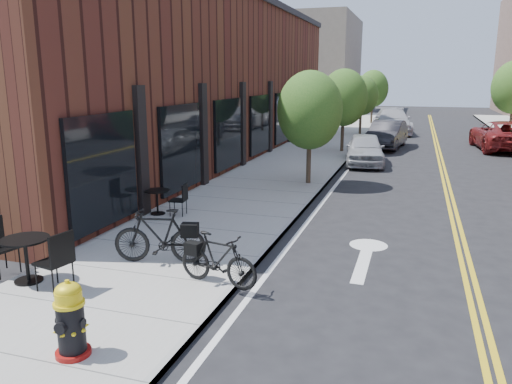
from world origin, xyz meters
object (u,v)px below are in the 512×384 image
(bicycle_left, at_px, (160,236))
(bistro_set_b, at_px, (26,253))
(fire_hydrant, at_px, (71,320))
(bicycle_right, at_px, (218,259))
(parked_car_a, at_px, (365,149))
(parked_car_c, at_px, (392,121))
(parked_car_b, at_px, (387,134))
(parked_car_far, at_px, (502,135))
(bistro_set_c, at_px, (157,198))

(bicycle_left, distance_m, bistro_set_b, 2.39)
(fire_hydrant, distance_m, bicycle_left, 3.41)
(bicycle_right, bearing_deg, fire_hydrant, 171.87)
(bistro_set_b, xyz_separation_m, parked_car_a, (4.40, 15.02, 0.02))
(parked_car_a, relative_size, parked_car_c, 0.70)
(bicycle_left, distance_m, parked_car_c, 26.53)
(parked_car_a, height_order, parked_car_b, parked_car_b)
(bicycle_left, xyz_separation_m, parked_car_c, (3.07, 26.36, 0.14))
(bicycle_right, xyz_separation_m, parked_car_a, (1.10, 14.11, 0.07))
(fire_hydrant, distance_m, parked_car_far, 24.86)
(fire_hydrant, relative_size, parked_car_c, 0.19)
(bicycle_right, xyz_separation_m, parked_car_b, (1.68, 19.60, 0.13))
(fire_hydrant, xyz_separation_m, parked_car_c, (2.54, 29.73, 0.19))
(fire_hydrant, relative_size, bistro_set_b, 0.53)
(fire_hydrant, distance_m, bicycle_right, 2.87)
(fire_hydrant, bearing_deg, parked_car_far, 68.18)
(fire_hydrant, height_order, parked_car_c, parked_car_c)
(bistro_set_b, relative_size, parked_car_far, 0.37)
(parked_car_far, bearing_deg, fire_hydrant, 65.27)
(bistro_set_b, distance_m, bistro_set_c, 4.75)
(bicycle_left, height_order, parked_car_b, parked_car_b)
(fire_hydrant, xyz_separation_m, bicycle_right, (0.97, 2.71, -0.03))
(fire_hydrant, bearing_deg, bistro_set_c, 107.44)
(bistro_set_c, relative_size, parked_car_far, 0.30)
(bistro_set_c, bearing_deg, bicycle_left, -67.39)
(bicycle_right, height_order, parked_car_a, parked_car_a)
(bistro_set_c, bearing_deg, parked_car_b, 65.48)
(bicycle_left, distance_m, parked_car_far, 21.92)
(parked_car_b, distance_m, parked_car_far, 5.82)
(parked_car_a, bearing_deg, parked_car_c, 80.87)
(bicycle_right, height_order, bistro_set_c, bicycle_right)
(parked_car_b, bearing_deg, fire_hydrant, -89.74)
(parked_car_a, bearing_deg, parked_car_b, 76.88)
(bicycle_left, xyz_separation_m, bicycle_right, (1.50, -0.67, -0.08))
(bicycle_right, relative_size, parked_car_b, 0.36)
(bicycle_left, xyz_separation_m, bistro_set_c, (-1.80, 3.18, -0.12))
(bistro_set_b, distance_m, parked_car_b, 21.10)
(parked_car_b, bearing_deg, bicycle_right, -87.87)
(parked_car_b, xyz_separation_m, parked_car_c, (-0.11, 7.42, 0.09))
(bistro_set_c, distance_m, parked_car_c, 23.69)
(fire_hydrant, xyz_separation_m, bistro_set_b, (-2.33, 1.80, 0.03))
(fire_hydrant, distance_m, bistro_set_b, 2.95)
(parked_car_b, distance_m, parked_car_c, 7.42)
(bicycle_left, xyz_separation_m, parked_car_b, (3.18, 18.94, 0.05))
(fire_hydrant, xyz_separation_m, parked_car_a, (2.07, 16.82, 0.05))
(bicycle_right, bearing_deg, bicycle_left, 77.57)
(bicycle_right, height_order, parked_car_far, parked_car_far)
(fire_hydrant, bearing_deg, bicycle_right, 68.17)
(parked_car_far, bearing_deg, parked_car_a, 41.25)
(bistro_set_b, bearing_deg, bicycle_left, 52.61)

